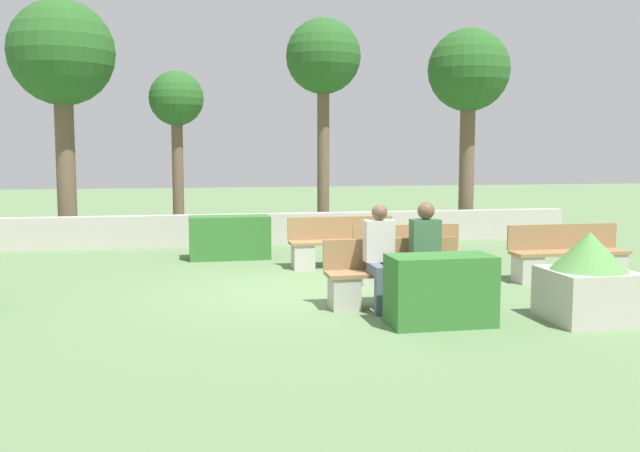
{
  "coord_description": "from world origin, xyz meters",
  "views": [
    {
      "loc": [
        -1.8,
        -10.07,
        2.04
      ],
      "look_at": [
        0.29,
        0.5,
        0.9
      ],
      "focal_mm": 40.0,
      "sensor_mm": 36.0,
      "label": 1
    }
  ],
  "objects_px": {
    "bench_front": "(395,280)",
    "tree_center_left": "(176,106)",
    "tree_leftmost": "(62,58)",
    "planter_corner_left": "(588,278)",
    "bench_right_side": "(410,260)",
    "bench_back": "(568,259)",
    "person_seated_man": "(428,249)",
    "tree_center_right": "(323,62)",
    "tree_rightmost": "(469,75)",
    "bench_left_side": "(343,248)",
    "person_seated_woman": "(382,252)"
  },
  "relations": [
    {
      "from": "bench_left_side",
      "to": "tree_rightmost",
      "type": "relative_size",
      "value": 0.38
    },
    {
      "from": "person_seated_woman",
      "to": "tree_center_left",
      "type": "xyz_separation_m",
      "value": [
        -2.56,
        8.02,
        2.32
      ]
    },
    {
      "from": "person_seated_woman",
      "to": "bench_back",
      "type": "bearing_deg",
      "value": 21.93
    },
    {
      "from": "bench_back",
      "to": "person_seated_man",
      "type": "relative_size",
      "value": 1.37
    },
    {
      "from": "tree_leftmost",
      "to": "tree_rightmost",
      "type": "bearing_deg",
      "value": -1.39
    },
    {
      "from": "planter_corner_left",
      "to": "tree_center_left",
      "type": "distance_m",
      "value": 10.63
    },
    {
      "from": "person_seated_woman",
      "to": "person_seated_man",
      "type": "bearing_deg",
      "value": 0.35
    },
    {
      "from": "bench_back",
      "to": "tree_center_right",
      "type": "relative_size",
      "value": 0.37
    },
    {
      "from": "planter_corner_left",
      "to": "tree_rightmost",
      "type": "distance_m",
      "value": 9.69
    },
    {
      "from": "bench_front",
      "to": "bench_back",
      "type": "bearing_deg",
      "value": 21.22
    },
    {
      "from": "bench_front",
      "to": "tree_center_left",
      "type": "bearing_deg",
      "value": 109.55
    },
    {
      "from": "planter_corner_left",
      "to": "tree_leftmost",
      "type": "relative_size",
      "value": 0.2
    },
    {
      "from": "bench_front",
      "to": "tree_leftmost",
      "type": "relative_size",
      "value": 0.35
    },
    {
      "from": "bench_left_side",
      "to": "tree_rightmost",
      "type": "height_order",
      "value": "tree_rightmost"
    },
    {
      "from": "bench_front",
      "to": "person_seated_man",
      "type": "xyz_separation_m",
      "value": [
        0.4,
        -0.14,
        0.43
      ]
    },
    {
      "from": "bench_left_side",
      "to": "bench_back",
      "type": "relative_size",
      "value": 1.01
    },
    {
      "from": "bench_front",
      "to": "bench_right_side",
      "type": "xyz_separation_m",
      "value": [
        0.75,
        1.65,
        -0.01
      ]
    },
    {
      "from": "bench_front",
      "to": "tree_rightmost",
      "type": "relative_size",
      "value": 0.38
    },
    {
      "from": "person_seated_man",
      "to": "tree_rightmost",
      "type": "height_order",
      "value": "tree_rightmost"
    },
    {
      "from": "bench_front",
      "to": "tree_center_left",
      "type": "relative_size",
      "value": 0.48
    },
    {
      "from": "bench_back",
      "to": "bench_left_side",
      "type": "bearing_deg",
      "value": 149.75
    },
    {
      "from": "bench_left_side",
      "to": "bench_front",
      "type": "bearing_deg",
      "value": -83.37
    },
    {
      "from": "bench_left_side",
      "to": "tree_rightmost",
      "type": "xyz_separation_m",
      "value": [
        4.12,
        4.38,
        3.51
      ]
    },
    {
      "from": "planter_corner_left",
      "to": "bench_right_side",
      "type": "bearing_deg",
      "value": 113.69
    },
    {
      "from": "planter_corner_left",
      "to": "tree_center_right",
      "type": "relative_size",
      "value": 0.21
    },
    {
      "from": "bench_back",
      "to": "planter_corner_left",
      "type": "xyz_separation_m",
      "value": [
        -1.21,
        -2.5,
        0.18
      ]
    },
    {
      "from": "bench_right_side",
      "to": "tree_leftmost",
      "type": "height_order",
      "value": "tree_leftmost"
    },
    {
      "from": "bench_left_side",
      "to": "tree_leftmost",
      "type": "height_order",
      "value": "tree_leftmost"
    },
    {
      "from": "tree_leftmost",
      "to": "planter_corner_left",
      "type": "bearing_deg",
      "value": -51.32
    },
    {
      "from": "tree_center_right",
      "to": "bench_front",
      "type": "bearing_deg",
      "value": -94.31
    },
    {
      "from": "planter_corner_left",
      "to": "tree_rightmost",
      "type": "bearing_deg",
      "value": 76.43
    },
    {
      "from": "bench_left_side",
      "to": "tree_rightmost",
      "type": "distance_m",
      "value": 6.97
    },
    {
      "from": "tree_center_right",
      "to": "planter_corner_left",
      "type": "bearing_deg",
      "value": -80.82
    },
    {
      "from": "tree_center_right",
      "to": "tree_rightmost",
      "type": "xyz_separation_m",
      "value": [
        3.57,
        -0.07,
        -0.25
      ]
    },
    {
      "from": "person_seated_woman",
      "to": "tree_rightmost",
      "type": "height_order",
      "value": "tree_rightmost"
    },
    {
      "from": "bench_front",
      "to": "tree_leftmost",
      "type": "height_order",
      "value": "tree_leftmost"
    },
    {
      "from": "bench_right_side",
      "to": "tree_rightmost",
      "type": "xyz_separation_m",
      "value": [
        3.41,
        5.95,
        3.52
      ]
    },
    {
      "from": "bench_left_side",
      "to": "tree_center_right",
      "type": "xyz_separation_m",
      "value": [
        0.55,
        4.45,
        3.76
      ]
    },
    {
      "from": "person_seated_man",
      "to": "planter_corner_left",
      "type": "relative_size",
      "value": 1.27
    },
    {
      "from": "bench_right_side",
      "to": "tree_leftmost",
      "type": "bearing_deg",
      "value": 122.23
    },
    {
      "from": "tree_center_left",
      "to": "tree_rightmost",
      "type": "distance_m",
      "value": 7.0
    },
    {
      "from": "bench_right_side",
      "to": "bench_back",
      "type": "distance_m",
      "value": 2.51
    },
    {
      "from": "person_seated_woman",
      "to": "tree_center_right",
      "type": "relative_size",
      "value": 0.26
    },
    {
      "from": "bench_back",
      "to": "planter_corner_left",
      "type": "height_order",
      "value": "planter_corner_left"
    },
    {
      "from": "person_seated_woman",
      "to": "planter_corner_left",
      "type": "xyz_separation_m",
      "value": [
        2.25,
        -1.11,
        -0.23
      ]
    },
    {
      "from": "planter_corner_left",
      "to": "tree_rightmost",
      "type": "relative_size",
      "value": 0.22
    },
    {
      "from": "bench_back",
      "to": "tree_center_right",
      "type": "bearing_deg",
      "value": 113.72
    },
    {
      "from": "bench_right_side",
      "to": "tree_leftmost",
      "type": "relative_size",
      "value": 0.33
    },
    {
      "from": "bench_front",
      "to": "tree_center_right",
      "type": "xyz_separation_m",
      "value": [
        0.58,
        7.66,
        3.77
      ]
    },
    {
      "from": "bench_front",
      "to": "tree_center_right",
      "type": "distance_m",
      "value": 8.56
    }
  ]
}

